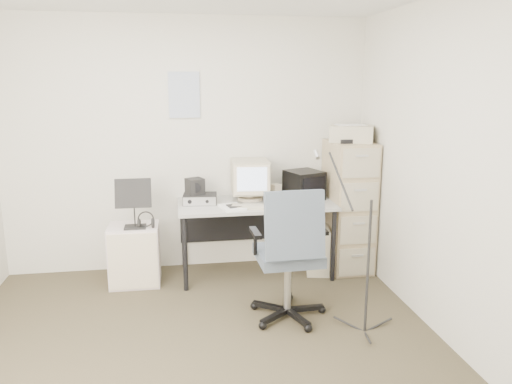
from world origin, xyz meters
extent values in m
cube|color=#403928|center=(0.00, 0.00, -0.01)|extent=(3.60, 3.60, 0.01)
cube|color=silver|center=(0.00, 1.80, 1.25)|extent=(3.60, 0.02, 2.50)
cube|color=silver|center=(0.00, -1.80, 1.25)|extent=(3.60, 0.02, 2.50)
cube|color=silver|center=(1.80, 0.00, 1.25)|extent=(0.02, 3.60, 2.50)
cube|color=white|center=(-0.02, 1.79, 1.75)|extent=(0.30, 0.02, 0.44)
cube|color=tan|center=(1.58, 1.48, 0.65)|extent=(0.40, 0.60, 1.30)
cube|color=#BBB19E|center=(1.58, 1.46, 1.38)|extent=(0.49, 0.42, 0.16)
cube|color=#9B9B9B|center=(0.63, 1.45, 0.36)|extent=(1.50, 0.70, 0.73)
cube|color=#BBB19E|center=(0.59, 1.58, 0.93)|extent=(0.38, 0.39, 0.40)
cube|color=black|center=(1.13, 1.53, 0.87)|extent=(0.40, 0.41, 0.28)
cube|color=beige|center=(0.85, 1.57, 0.80)|extent=(0.10, 0.10, 0.15)
cube|color=#BBB19E|center=(0.57, 1.25, 0.74)|extent=(0.45, 0.25, 0.02)
cube|color=black|center=(0.92, 1.26, 0.74)|extent=(0.06, 0.10, 0.03)
cube|color=black|center=(0.09, 1.51, 0.78)|extent=(0.34, 0.26, 0.09)
cube|color=black|center=(0.05, 1.53, 0.90)|extent=(0.20, 0.19, 0.15)
cube|color=white|center=(0.38, 1.27, 0.74)|extent=(0.26, 0.31, 0.02)
cube|color=#BBB19E|center=(1.26, 1.47, 0.23)|extent=(0.32, 0.53, 0.46)
cube|color=#384350|center=(0.73, 0.49, 0.55)|extent=(0.66, 0.66, 1.10)
cube|color=silver|center=(-0.54, 1.39, 0.29)|extent=(0.46, 0.37, 0.57)
cube|color=black|center=(-0.51, 1.31, 0.81)|extent=(0.32, 0.17, 0.47)
torus|color=black|center=(-0.41, 1.30, 0.62)|extent=(0.21, 0.21, 0.03)
cylinder|color=black|center=(1.27, 0.16, 0.68)|extent=(0.02, 0.02, 1.36)
camera|label=1|loc=(-0.12, -3.18, 1.90)|focal=35.00mm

